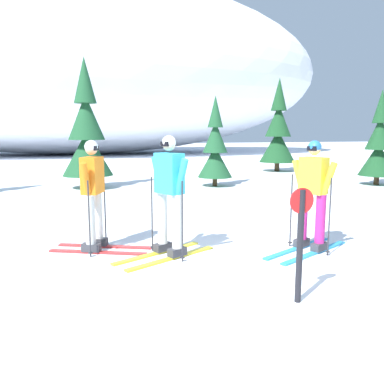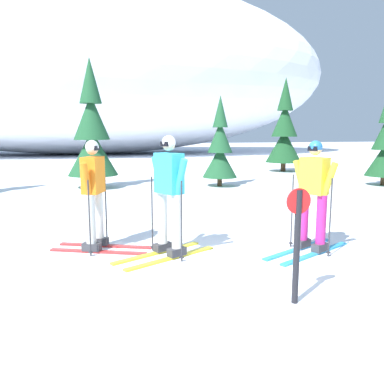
{
  "view_description": "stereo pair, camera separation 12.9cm",
  "coord_description": "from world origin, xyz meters",
  "px_view_note": "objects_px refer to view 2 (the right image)",
  "views": [
    {
      "loc": [
        -2.32,
        -5.04,
        1.86
      ],
      "look_at": [
        -0.62,
        0.68,
        0.95
      ],
      "focal_mm": 36.68,
      "sensor_mm": 36.0,
      "label": 1
    },
    {
      "loc": [
        -2.2,
        -5.07,
        1.86
      ],
      "look_at": [
        -0.62,
        0.68,
        0.95
      ],
      "focal_mm": 36.68,
      "sensor_mm": 36.0,
      "label": 2
    }
  ],
  "objects_px": {
    "pine_tree_center_left": "(92,134)",
    "pine_tree_center_right": "(284,133)",
    "skier_orange_jacket": "(94,193)",
    "trail_marker_post": "(297,238)",
    "skier_cyan_jacket": "(169,193)",
    "skier_yellow_jacket": "(313,195)",
    "pine_tree_center": "(220,149)"
  },
  "relations": [
    {
      "from": "pine_tree_center_left",
      "to": "skier_orange_jacket",
      "type": "bearing_deg",
      "value": -91.11
    },
    {
      "from": "skier_orange_jacket",
      "to": "pine_tree_center_left",
      "type": "height_order",
      "value": "pine_tree_center_left"
    },
    {
      "from": "skier_orange_jacket",
      "to": "pine_tree_center_right",
      "type": "xyz_separation_m",
      "value": [
        9.03,
        10.64,
        0.92
      ]
    },
    {
      "from": "pine_tree_center_left",
      "to": "skier_cyan_jacket",
      "type": "bearing_deg",
      "value": -83.25
    },
    {
      "from": "skier_cyan_jacket",
      "to": "pine_tree_center_right",
      "type": "xyz_separation_m",
      "value": [
        7.96,
        11.23,
        0.87
      ]
    },
    {
      "from": "skier_yellow_jacket",
      "to": "skier_orange_jacket",
      "type": "bearing_deg",
      "value": 163.44
    },
    {
      "from": "pine_tree_center",
      "to": "trail_marker_post",
      "type": "relative_size",
      "value": 2.42
    },
    {
      "from": "skier_cyan_jacket",
      "to": "pine_tree_center_right",
      "type": "relative_size",
      "value": 0.41
    },
    {
      "from": "pine_tree_center_right",
      "to": "trail_marker_post",
      "type": "relative_size",
      "value": 3.43
    },
    {
      "from": "skier_cyan_jacket",
      "to": "pine_tree_center_right",
      "type": "height_order",
      "value": "pine_tree_center_right"
    },
    {
      "from": "skier_yellow_jacket",
      "to": "pine_tree_center_left",
      "type": "xyz_separation_m",
      "value": [
        -3.14,
        8.23,
        0.88
      ]
    },
    {
      "from": "pine_tree_center_left",
      "to": "pine_tree_center",
      "type": "height_order",
      "value": "pine_tree_center_left"
    },
    {
      "from": "pine_tree_center",
      "to": "pine_tree_center_right",
      "type": "bearing_deg",
      "value": 41.38
    },
    {
      "from": "skier_cyan_jacket",
      "to": "pine_tree_center_left",
      "type": "height_order",
      "value": "pine_tree_center_left"
    },
    {
      "from": "pine_tree_center_left",
      "to": "pine_tree_center_right",
      "type": "bearing_deg",
      "value": 20.79
    },
    {
      "from": "skier_yellow_jacket",
      "to": "trail_marker_post",
      "type": "xyz_separation_m",
      "value": [
        -1.23,
        -1.65,
        -0.17
      ]
    },
    {
      "from": "pine_tree_center_left",
      "to": "pine_tree_center",
      "type": "distance_m",
      "value": 4.33
    },
    {
      "from": "skier_yellow_jacket",
      "to": "pine_tree_center",
      "type": "distance_m",
      "value": 7.6
    },
    {
      "from": "skier_orange_jacket",
      "to": "pine_tree_center_left",
      "type": "xyz_separation_m",
      "value": [
        0.14,
        7.26,
        0.87
      ]
    },
    {
      "from": "skier_cyan_jacket",
      "to": "pine_tree_center",
      "type": "height_order",
      "value": "pine_tree_center"
    },
    {
      "from": "skier_cyan_jacket",
      "to": "trail_marker_post",
      "type": "relative_size",
      "value": 1.42
    },
    {
      "from": "pine_tree_center_right",
      "to": "trail_marker_post",
      "type": "bearing_deg",
      "value": -117.78
    },
    {
      "from": "skier_orange_jacket",
      "to": "trail_marker_post",
      "type": "bearing_deg",
      "value": -51.99
    },
    {
      "from": "skier_cyan_jacket",
      "to": "pine_tree_center",
      "type": "xyz_separation_m",
      "value": [
        3.31,
        7.13,
        0.33
      ]
    },
    {
      "from": "skier_orange_jacket",
      "to": "pine_tree_center_left",
      "type": "relative_size",
      "value": 0.41
    },
    {
      "from": "skier_cyan_jacket",
      "to": "pine_tree_center_right",
      "type": "distance_m",
      "value": 13.8
    },
    {
      "from": "pine_tree_center_left",
      "to": "pine_tree_center",
      "type": "xyz_separation_m",
      "value": [
        4.24,
        -0.72,
        -0.49
      ]
    },
    {
      "from": "pine_tree_center",
      "to": "pine_tree_center_right",
      "type": "distance_m",
      "value": 6.22
    },
    {
      "from": "pine_tree_center_left",
      "to": "pine_tree_center_right",
      "type": "height_order",
      "value": "pine_tree_center_right"
    },
    {
      "from": "pine_tree_center_left",
      "to": "pine_tree_center",
      "type": "relative_size",
      "value": 1.38
    },
    {
      "from": "pine_tree_center_left",
      "to": "trail_marker_post",
      "type": "distance_m",
      "value": 10.12
    },
    {
      "from": "skier_yellow_jacket",
      "to": "trail_marker_post",
      "type": "distance_m",
      "value": 2.06
    }
  ]
}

